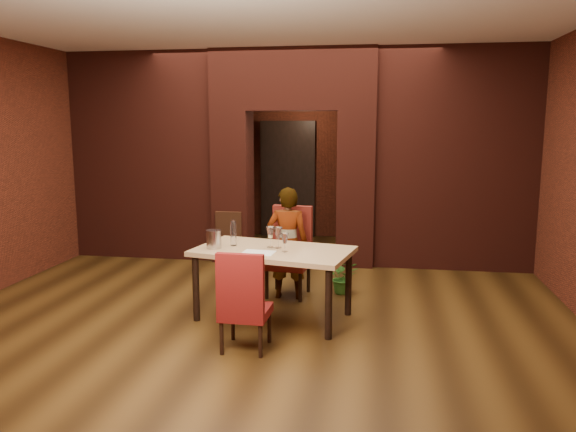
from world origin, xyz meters
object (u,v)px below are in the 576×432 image
Objects in this scene: wine_glass_b at (278,238)px; wine_bucket at (214,239)px; wine_glass_a at (270,237)px; person_seated at (288,243)px; potted_plant at (343,277)px; chair_near at (246,299)px; wine_glass_c at (285,243)px; dining_table at (273,283)px; chair_far at (288,252)px; water_bottle at (233,233)px.

wine_glass_b reaches higher than wine_bucket.
wine_glass_a is 1.00× the size of wine_glass_b.
wine_glass_b is at bearing 88.78° from person_seated.
wine_bucket reaches higher than potted_plant.
wine_glass_a is at bearing 11.58° from wine_bucket.
potted_plant is at bearing -111.24° from chair_near.
wine_glass_c is at bearing -106.57° from chair_near.
wine_glass_b is 0.20m from wine_glass_c.
dining_table is at bearing 139.48° from wine_glass_c.
wine_glass_a reaches higher than wine_bucket.
potted_plant is (1.35, 1.09, -0.67)m from wine_bucket.
person_seated reaches higher than chair_near.
chair_near is 4.86× the size of wine_bucket.
potted_plant is at bearing -159.28° from person_seated.
person_seated is at bearing -93.21° from chair_near.
chair_near is 0.89m from wine_glass_c.
wine_bucket is at bearing -120.54° from chair_far.
chair_far is 0.85m from wine_glass_b.
dining_table is 7.17× the size of wine_glass_b.
person_seated is 0.73m from wine_glass_b.
person_seated is at bearing 50.01° from wine_bucket.
wine_glass_b is (0.09, -0.01, -0.00)m from wine_glass_a.
chair_far reaches higher than wine_glass_a.
water_bottle reaches higher than chair_near.
water_bottle is at bearing 159.98° from wine_glass_c.
wine_glass_b is at bearing 120.87° from wine_glass_c.
person_seated is at bearing 83.43° from wine_glass_a.
water_bottle is at bearing -67.76° from chair_near.
chair_near is at bearing 83.16° from person_seated.
wine_glass_b is (0.05, 0.04, 0.50)m from dining_table.
chair_near is at bearing -93.45° from wine_glass_a.
wine_glass_a is at bearing -91.89° from chair_near.
chair_far reaches higher than wine_glass_c.
potted_plant is at bearing 56.22° from wine_glass_b.
chair_far is at bearing -163.56° from potted_plant.
wine_glass_a is at bearing -6.04° from water_bottle.
wine_glass_a is (0.06, 0.94, 0.41)m from chair_near.
wine_glass_c is 0.66m from water_bottle.
person_seated is 0.85m from water_bottle.
wine_glass_a is 1.40m from potted_plant.
wine_glass_b is at bearing -123.78° from potted_plant.
potted_plant is at bearing 38.26° from water_bottle.
water_bottle reaches higher than potted_plant.
wine_glass_c is at bearing -76.32° from chair_far.
dining_table is at bearing -139.38° from wine_glass_b.
wine_bucket is 0.69× the size of water_bottle.
wine_glass_a is 0.09m from wine_glass_b.
dining_table is 0.80m from person_seated.
chair_far reaches higher than water_bottle.
water_bottle reaches higher than wine_glass_b.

